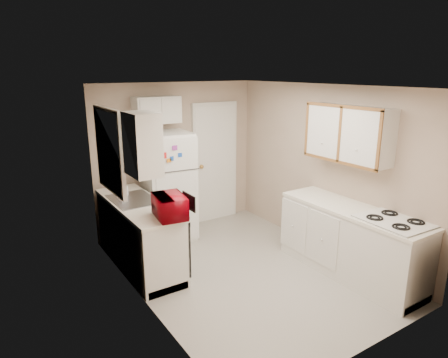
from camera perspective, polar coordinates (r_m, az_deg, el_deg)
floor at (r=5.48m, az=2.93°, el=-12.87°), size 3.80×3.80×0.00m
ceiling at (r=4.82m, az=3.32°, el=13.09°), size 3.80×3.80×0.00m
wall_left at (r=4.38m, az=-11.91°, el=-3.51°), size 3.80×3.80×0.00m
wall_right at (r=5.93m, az=14.13°, el=1.35°), size 3.80×3.80×0.00m
wall_back at (r=6.60m, az=-6.65°, el=3.15°), size 2.80×2.80×0.00m
wall_front at (r=3.75m, az=20.62°, el=-7.52°), size 2.80×2.80×0.00m
left_counter at (r=5.53m, az=-12.01°, el=-7.74°), size 0.60×1.80×0.90m
dishwasher at (r=5.11m, az=-6.48°, el=-8.99°), size 0.03×0.58×0.72m
sink at (r=5.52m, az=-12.81°, el=-3.29°), size 0.54×0.74×0.16m
microwave at (r=4.74m, az=-7.71°, el=-3.74°), size 0.52×0.34×0.33m
soap_bottle at (r=5.67m, az=-14.20°, el=-1.38°), size 0.11×0.11×0.21m
window_blinds at (r=5.25m, az=-15.95°, el=3.92°), size 0.10×0.98×1.08m
upper_cabinet_left at (r=4.48m, az=-11.58°, el=4.88°), size 0.30×0.45×0.70m
refrigerator at (r=6.23m, az=-8.01°, el=-1.06°), size 0.76×0.74×1.69m
cabinet_over_fridge at (r=6.17m, az=-9.61°, el=9.71°), size 0.70×0.30×0.40m
interior_door at (r=6.94m, az=-1.27°, el=2.33°), size 0.86×0.06×2.08m
right_counter at (r=5.45m, az=17.59°, el=-8.49°), size 0.60×2.00×0.90m
stove at (r=5.20m, az=22.70°, el=-10.10°), size 0.65×0.79×0.92m
upper_cabinet_right at (r=5.38m, az=17.34°, el=6.24°), size 0.30×1.20×0.70m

